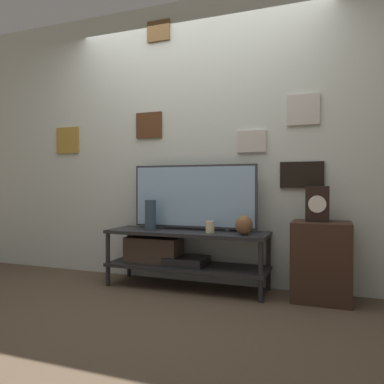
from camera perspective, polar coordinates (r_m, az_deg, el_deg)
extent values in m
plane|color=#4C3D2D|center=(3.24, -2.57, -15.50)|extent=(12.00, 12.00, 0.00)
cube|color=beige|center=(3.63, 0.73, 7.78)|extent=(6.40, 0.06, 2.70)
cube|color=olive|center=(4.33, -18.41, 7.47)|extent=(0.29, 0.02, 0.28)
cube|color=beige|center=(4.33, -18.47, 7.48)|extent=(0.25, 0.01, 0.25)
cube|color=brown|center=(4.01, -5.14, 23.26)|extent=(0.24, 0.02, 0.20)
cube|color=slate|center=(4.01, -5.19, 23.29)|extent=(0.20, 0.01, 0.17)
cube|color=black|center=(3.36, 16.39, 2.53)|extent=(0.37, 0.02, 0.23)
cube|color=slate|center=(3.35, 16.38, 2.54)|extent=(0.33, 0.01, 0.19)
cube|color=#4C2D19|center=(3.81, -6.58, 10.08)|extent=(0.28, 0.02, 0.25)
cube|color=slate|center=(3.80, -6.63, 10.09)|extent=(0.24, 0.01, 0.22)
cube|color=#B7B2A8|center=(3.44, 9.06, 7.62)|extent=(0.26, 0.02, 0.20)
cube|color=slate|center=(3.43, 9.04, 7.63)|extent=(0.22, 0.01, 0.16)
cube|color=#B7B2A8|center=(3.42, 16.57, 11.94)|extent=(0.27, 0.02, 0.26)
cube|color=slate|center=(3.41, 16.57, 11.96)|extent=(0.24, 0.01, 0.23)
cube|color=#232326|center=(3.38, -0.83, -6.21)|extent=(1.46, 0.44, 0.03)
cube|color=#232326|center=(3.43, -0.83, -11.23)|extent=(1.46, 0.44, 0.03)
cylinder|color=#232326|center=(3.57, -12.70, -9.77)|extent=(0.04, 0.04, 0.51)
cylinder|color=#232326|center=(3.05, 10.44, -11.62)|extent=(0.04, 0.04, 0.51)
cylinder|color=#232326|center=(3.89, -9.58, -8.87)|extent=(0.04, 0.04, 0.51)
cylinder|color=#232326|center=(3.42, 11.58, -10.24)|extent=(0.04, 0.04, 0.51)
cube|color=black|center=(3.42, -0.83, -10.41)|extent=(0.36, 0.31, 0.07)
cube|color=#47382D|center=(3.54, -5.87, -8.73)|extent=(0.51, 0.24, 0.23)
cylinder|color=#333338|center=(3.58, -4.63, -5.40)|extent=(0.05, 0.05, 0.02)
cylinder|color=#333338|center=(3.36, 5.46, -5.83)|extent=(0.05, 0.05, 0.02)
cube|color=#333338|center=(3.43, 0.25, -0.67)|extent=(1.18, 0.04, 0.58)
cube|color=#8CB2D1|center=(3.42, 0.16, -0.68)|extent=(1.14, 0.01, 0.54)
ellipsoid|color=brown|center=(3.13, 7.94, -5.03)|extent=(0.14, 0.13, 0.16)
cylinder|color=#2D4251|center=(3.47, -6.35, -3.49)|extent=(0.10, 0.10, 0.28)
cylinder|color=beige|center=(3.24, 2.75, -5.34)|extent=(0.08, 0.08, 0.10)
cube|color=#382319|center=(3.21, 19.10, -9.93)|extent=(0.45, 0.38, 0.63)
cube|color=black|center=(3.17, 18.57, -1.72)|extent=(0.18, 0.10, 0.29)
cylinder|color=white|center=(3.12, 18.54, -1.76)|extent=(0.14, 0.01, 0.14)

